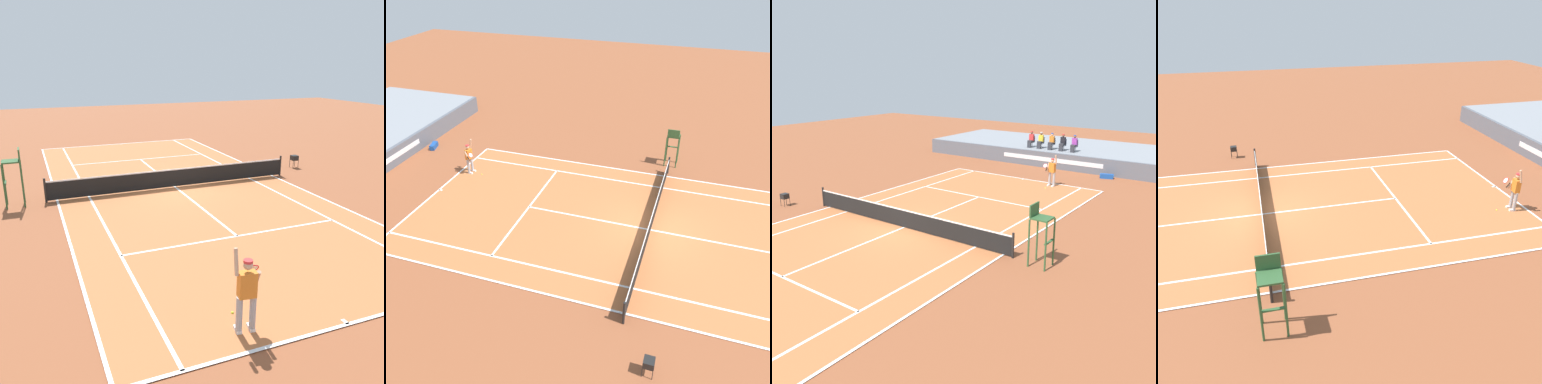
{
  "view_description": "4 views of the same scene",
  "coord_description": "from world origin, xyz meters",
  "views": [
    {
      "loc": [
        6.48,
        18.23,
        5.86
      ],
      "look_at": [
        0.71,
        3.93,
        1.0
      ],
      "focal_mm": 38.98,
      "sensor_mm": 36.0,
      "label": 1
    },
    {
      "loc": [
        -16.29,
        -1.66,
        12.14
      ],
      "look_at": [
        0.71,
        3.93,
        1.0
      ],
      "focal_mm": 38.7,
      "sensor_mm": 36.0,
      "label": 2
    },
    {
      "loc": [
        14.01,
        -14.54,
        7.35
      ],
      "look_at": [
        0.71,
        3.93,
        1.0
      ],
      "focal_mm": 41.85,
      "sensor_mm": 36.0,
      "label": 3
    },
    {
      "loc": [
        16.29,
        -0.05,
        8.88
      ],
      "look_at": [
        0.71,
        3.93,
        1.0
      ],
      "focal_mm": 37.49,
      "sensor_mm": 36.0,
      "label": 4
    }
  ],
  "objects": [
    {
      "name": "tennis_ball",
      "position": [
        2.29,
        10.49,
        0.03
      ],
      "size": [
        0.07,
        0.07,
        0.07
      ],
      "primitive_type": "sphere",
      "color": "#D1E533",
      "rests_on": "ground"
    },
    {
      "name": "ball_hopper",
      "position": [
        -7.7,
        -1.21,
        0.57
      ],
      "size": [
        0.36,
        0.36,
        0.7
      ],
      "color": "black",
      "rests_on": "ground"
    },
    {
      "name": "barrier_wall",
      "position": [
        0.0,
        16.14,
        0.59
      ],
      "size": [
        23.03,
        0.25,
        1.19
      ],
      "color": "#565B66",
      "rests_on": "ground"
    },
    {
      "name": "net",
      "position": [
        0.0,
        0.0,
        0.52
      ],
      "size": [
        11.98,
        0.1,
        1.07
      ],
      "color": "black",
      "rests_on": "ground"
    },
    {
      "name": "tennis_player",
      "position": [
        2.35,
        11.22,
        0.99
      ],
      "size": [
        0.8,
        0.62,
        2.08
      ],
      "color": "#9E9EA3",
      "rests_on": "ground"
    },
    {
      "name": "spectator_seated_4",
      "position": [
        1.24,
        17.38,
        1.8
      ],
      "size": [
        0.44,
        0.6,
        1.27
      ],
      "color": "#474C56",
      "rests_on": "bleacher_platform"
    },
    {
      "name": "spectator_seated_2",
      "position": [
        -0.61,
        17.38,
        1.8
      ],
      "size": [
        0.44,
        0.6,
        1.27
      ],
      "color": "#474C56",
      "rests_on": "bleacher_platform"
    },
    {
      "name": "court",
      "position": [
        0.0,
        0.0,
        0.01
      ],
      "size": [
        11.08,
        23.88,
        0.03
      ],
      "color": "#B76638",
      "rests_on": "ground"
    },
    {
      "name": "equipment_bag",
      "position": [
        4.54,
        15.36,
        0.16
      ],
      "size": [
        0.95,
        0.55,
        0.32
      ],
      "color": "#194799",
      "rests_on": "ground"
    },
    {
      "name": "bleacher_platform",
      "position": [
        0.0,
        20.3,
        0.59
      ],
      "size": [
        23.03,
        8.07,
        1.19
      ],
      "primitive_type": "cube",
      "color": "gray",
      "rests_on": "ground"
    },
    {
      "name": "umpire_chair",
      "position": [
        7.09,
        0.0,
        1.56
      ],
      "size": [
        0.77,
        0.77,
        2.44
      ],
      "color": "#2D562D",
      "rests_on": "ground"
    },
    {
      "name": "spectator_seated_0",
      "position": [
        -2.37,
        17.38,
        1.8
      ],
      "size": [
        0.44,
        0.6,
        1.27
      ],
      "color": "#474C56",
      "rests_on": "bleacher_platform"
    },
    {
      "name": "ground_plane",
      "position": [
        0.0,
        0.0,
        0.0
      ],
      "size": [
        80.0,
        80.0,
        0.0
      ],
      "primitive_type": "plane",
      "color": "brown"
    },
    {
      "name": "spectator_seated_3",
      "position": [
        0.31,
        17.38,
        1.8
      ],
      "size": [
        0.44,
        0.6,
        1.27
      ],
      "color": "#474C56",
      "rests_on": "bleacher_platform"
    },
    {
      "name": "spectator_seated_1",
      "position": [
        -1.54,
        17.38,
        1.8
      ],
      "size": [
        0.44,
        0.6,
        1.27
      ],
      "color": "#474C56",
      "rests_on": "bleacher_platform"
    }
  ]
}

